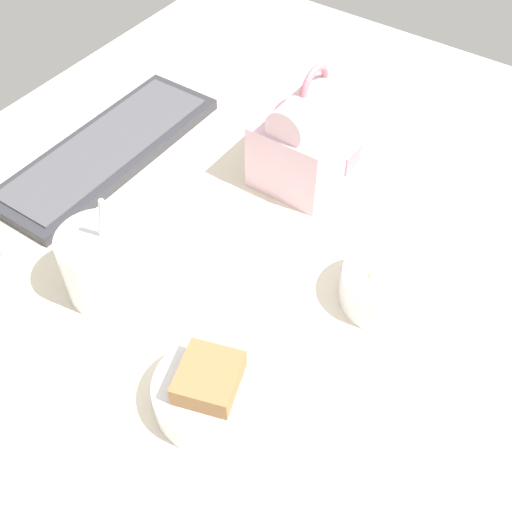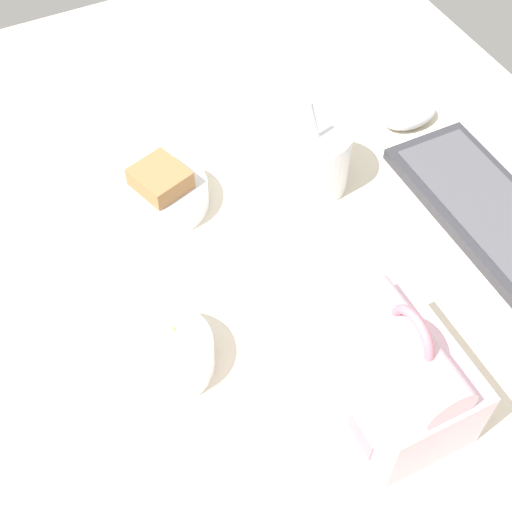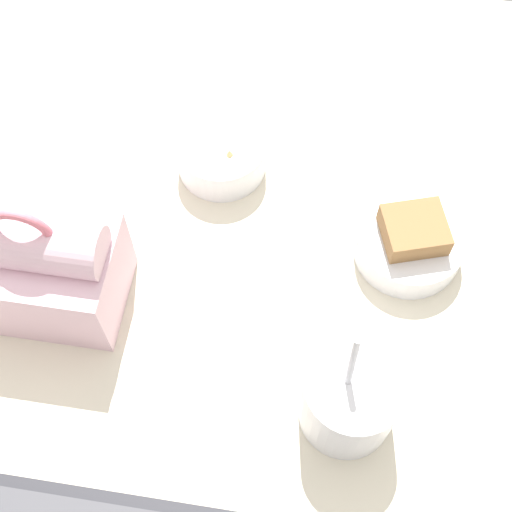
{
  "view_description": "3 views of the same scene",
  "coord_description": "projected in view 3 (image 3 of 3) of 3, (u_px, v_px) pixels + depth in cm",
  "views": [
    {
      "loc": [
        -44.25,
        -33.56,
        68.48
      ],
      "look_at": [
        0.28,
        -2.76,
        7.0
      ],
      "focal_mm": 45.0,
      "sensor_mm": 36.0,
      "label": 1
    },
    {
      "loc": [
        49.85,
        -27.3,
        78.72
      ],
      "look_at": [
        0.28,
        -2.76,
        7.0
      ],
      "focal_mm": 50.0,
      "sensor_mm": 36.0,
      "label": 2
    },
    {
      "loc": [
        -5.63,
        35.76,
        78.77
      ],
      "look_at": [
        0.28,
        -2.76,
        7.0
      ],
      "focal_mm": 50.0,
      "sensor_mm": 36.0,
      "label": 3
    }
  ],
  "objects": [
    {
      "name": "desk_surface",
      "position": [
        255.0,
        300.0,
        0.86
      ],
      "size": [
        140.0,
        110.0,
        2.0
      ],
      "color": "beige",
      "rests_on": "ground"
    },
    {
      "name": "lunch_bag",
      "position": [
        42.0,
        267.0,
        0.79
      ],
      "size": [
        16.81,
        12.38,
        18.51
      ],
      "color": "beige",
      "rests_on": "desk_surface"
    },
    {
      "name": "soup_cup",
      "position": [
        350.0,
        399.0,
        0.73
      ],
      "size": [
        10.19,
        10.19,
        16.53
      ],
      "color": "silver",
      "rests_on": "desk_surface"
    },
    {
      "name": "bento_bowl_sandwich",
      "position": [
        410.0,
        242.0,
        0.85
      ],
      "size": [
        13.0,
        13.0,
        6.85
      ],
      "color": "silver",
      "rests_on": "desk_surface"
    },
    {
      "name": "bento_bowl_snacks",
      "position": [
        222.0,
        155.0,
        0.91
      ],
      "size": [
        11.44,
        11.44,
        5.88
      ],
      "color": "silver",
      "rests_on": "desk_surface"
    }
  ]
}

